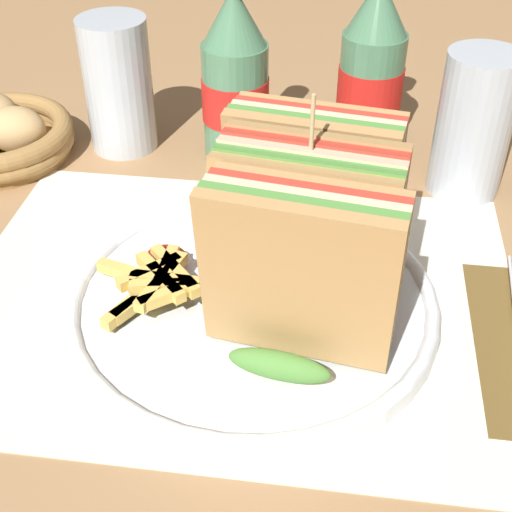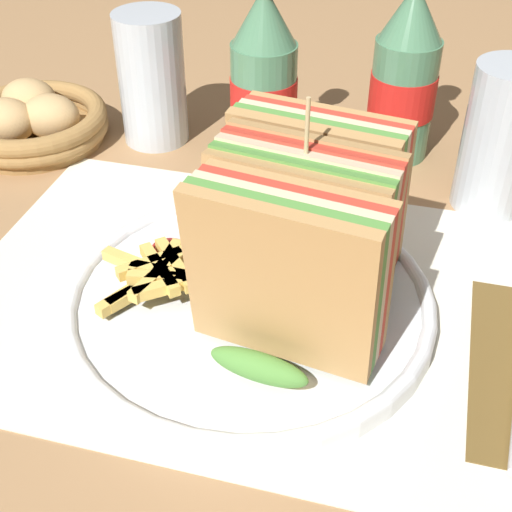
{
  "view_description": "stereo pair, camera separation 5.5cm",
  "coord_description": "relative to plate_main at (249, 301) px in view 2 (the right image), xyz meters",
  "views": [
    {
      "loc": [
        0.03,
        -0.43,
        0.38
      ],
      "look_at": [
        -0.03,
        -0.0,
        0.04
      ],
      "focal_mm": 50.0,
      "sensor_mm": 36.0,
      "label": 1
    },
    {
      "loc": [
        0.08,
        -0.42,
        0.38
      ],
      "look_at": [
        -0.03,
        -0.0,
        0.04
      ],
      "focal_mm": 50.0,
      "sensor_mm": 36.0,
      "label": 2
    }
  ],
  "objects": [
    {
      "name": "ground_plane",
      "position": [
        0.03,
        0.02,
        -0.01
      ],
      "size": [
        4.0,
        4.0,
        0.0
      ],
      "primitive_type": "plane",
      "color": "#9E754C"
    },
    {
      "name": "placemat",
      "position": [
        -0.02,
        0.01,
        -0.01
      ],
      "size": [
        0.45,
        0.34,
        0.0
      ],
      "color": "silver",
      "rests_on": "ground_plane"
    },
    {
      "name": "plate_main",
      "position": [
        0.0,
        0.0,
        0.0
      ],
      "size": [
        0.29,
        0.29,
        0.02
      ],
      "color": "white",
      "rests_on": "ground_plane"
    },
    {
      "name": "club_sandwich",
      "position": [
        0.04,
        0.0,
        0.07
      ],
      "size": [
        0.14,
        0.2,
        0.17
      ],
      "color": "tan",
      "rests_on": "plate_main"
    },
    {
      "name": "fries_pile",
      "position": [
        -0.07,
        -0.01,
        0.02
      ],
      "size": [
        0.09,
        0.09,
        0.02
      ],
      "color": "#E0B756",
      "rests_on": "plate_main"
    },
    {
      "name": "ketchup_blob",
      "position": [
        -0.07,
        0.03,
        0.02
      ],
      "size": [
        0.03,
        0.03,
        0.01
      ],
      "color": "maroon",
      "rests_on": "plate_main"
    },
    {
      "name": "coke_bottle_near",
      "position": [
        -0.05,
        0.24,
        0.07
      ],
      "size": [
        0.07,
        0.07,
        0.2
      ],
      "color": "#4C7F5B",
      "rests_on": "ground_plane"
    },
    {
      "name": "coke_bottle_far",
      "position": [
        0.08,
        0.28,
        0.07
      ],
      "size": [
        0.07,
        0.07,
        0.2
      ],
      "color": "#4C7F5B",
      "rests_on": "ground_plane"
    },
    {
      "name": "glass_near",
      "position": [
        0.18,
        0.21,
        0.05
      ],
      "size": [
        0.07,
        0.07,
        0.14
      ],
      "color": "silver",
      "rests_on": "ground_plane"
    },
    {
      "name": "glass_far",
      "position": [
        -0.17,
        0.25,
        0.05
      ],
      "size": [
        0.07,
        0.07,
        0.14
      ],
      "color": "silver",
      "rests_on": "ground_plane"
    },
    {
      "name": "bread_basket",
      "position": [
        -0.3,
        0.21,
        0.01
      ],
      "size": [
        0.16,
        0.16,
        0.06
      ],
      "color": "olive",
      "rests_on": "ground_plane"
    }
  ]
}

